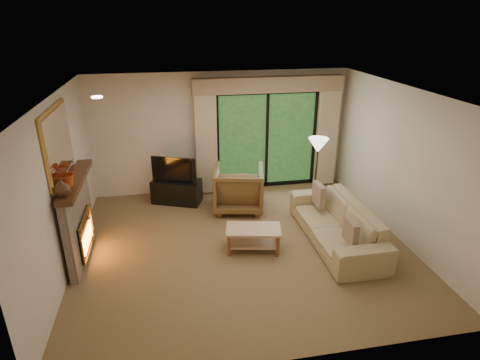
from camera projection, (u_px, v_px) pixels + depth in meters
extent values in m
plane|color=brown|center=(243.00, 246.00, 6.86)|extent=(5.50, 5.50, 0.00)
plane|color=silver|center=(244.00, 93.00, 5.86)|extent=(5.50, 5.50, 0.00)
plane|color=beige|center=(221.00, 133.00, 8.63)|extent=(5.00, 0.00, 5.00)
plane|color=beige|center=(290.00, 265.00, 4.09)|extent=(5.00, 0.00, 5.00)
plane|color=beige|center=(60.00, 188.00, 5.89)|extent=(0.00, 5.00, 5.00)
plane|color=beige|center=(402.00, 164.00, 6.83)|extent=(0.00, 5.00, 5.00)
cube|color=#C5B189|center=(206.00, 140.00, 8.46)|extent=(0.45, 0.18, 2.35)
cube|color=#C5B189|center=(327.00, 134.00, 8.92)|extent=(0.45, 0.18, 2.35)
cube|color=tan|center=(269.00, 85.00, 8.28)|extent=(3.20, 0.24, 0.32)
cube|color=black|center=(177.00, 191.00, 8.36)|extent=(1.09, 0.78, 0.50)
imported|color=black|center=(175.00, 168.00, 8.16)|extent=(0.90, 0.46, 0.53)
imported|color=brown|center=(239.00, 188.00, 8.01)|extent=(1.14, 1.16, 0.90)
imported|color=tan|center=(336.00, 223.00, 6.88)|extent=(0.93, 2.37, 0.69)
cube|color=brown|center=(351.00, 232.00, 6.16)|extent=(0.10, 0.37, 0.37)
cube|color=brown|center=(319.00, 195.00, 7.40)|extent=(0.11, 0.42, 0.42)
imported|color=#432816|center=(61.00, 187.00, 5.44)|extent=(0.30, 0.30, 0.25)
imported|color=#A93814|center=(66.00, 172.00, 5.72)|extent=(0.40, 0.36, 0.42)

